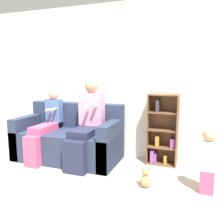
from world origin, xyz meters
TOP-DOWN VIEW (x-y plane):
  - ground_plane at (0.00, 0.00)m, footprint 14.00×14.00m
  - back_wall at (0.00, 0.96)m, footprint 10.00×0.06m
  - couch at (-0.12, 0.51)m, footprint 1.71×0.83m
  - adult_seated at (0.27, 0.40)m, footprint 0.39×0.78m
  - child_seated at (-0.46, 0.36)m, footprint 0.28×0.78m
  - toddler_standing at (2.02, 0.03)m, footprint 0.20×0.17m
  - bookshelf at (1.37, 0.82)m, footprint 0.46×0.26m
  - teddy_bear at (1.31, -0.08)m, footprint 0.14×0.11m

SIDE VIEW (x-z plane):
  - ground_plane at x=0.00m, z-range 0.00..0.00m
  - teddy_bear at x=1.31m, z-range -0.01..0.27m
  - couch at x=-0.12m, z-range -0.14..0.78m
  - toddler_standing at x=2.02m, z-range 0.03..0.84m
  - bookshelf at x=1.37m, z-range -0.05..1.06m
  - child_seated at x=-0.46m, z-range 0.01..1.17m
  - adult_seated at x=0.27m, z-range 0.03..1.36m
  - back_wall at x=0.00m, z-range 0.00..2.55m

